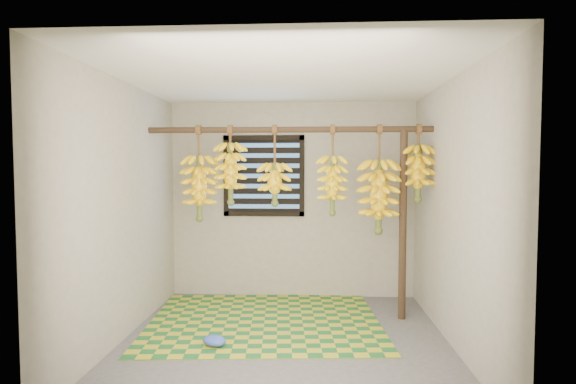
# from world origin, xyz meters

# --- Properties ---
(floor) EXTENTS (3.00, 3.00, 0.01)m
(floor) POSITION_xyz_m (0.00, 0.00, -0.01)
(floor) COLOR #4C4C4C
(floor) RESTS_ON ground
(ceiling) EXTENTS (3.00, 3.00, 0.01)m
(ceiling) POSITION_xyz_m (0.00, 0.00, 2.40)
(ceiling) COLOR silver
(ceiling) RESTS_ON wall_back
(wall_back) EXTENTS (3.00, 0.01, 2.40)m
(wall_back) POSITION_xyz_m (0.00, 1.50, 1.20)
(wall_back) COLOR gray
(wall_back) RESTS_ON floor
(wall_left) EXTENTS (0.01, 3.00, 2.40)m
(wall_left) POSITION_xyz_m (-1.50, 0.00, 1.20)
(wall_left) COLOR gray
(wall_left) RESTS_ON floor
(wall_right) EXTENTS (0.01, 3.00, 2.40)m
(wall_right) POSITION_xyz_m (1.50, 0.00, 1.20)
(wall_right) COLOR gray
(wall_right) RESTS_ON floor
(window) EXTENTS (1.00, 0.04, 1.00)m
(window) POSITION_xyz_m (-0.35, 1.48, 1.50)
(window) COLOR black
(window) RESTS_ON wall_back
(hanging_pole) EXTENTS (3.00, 0.06, 0.06)m
(hanging_pole) POSITION_xyz_m (0.00, 0.70, 2.00)
(hanging_pole) COLOR #3A2C1C
(hanging_pole) RESTS_ON wall_left
(support_post) EXTENTS (0.08, 0.08, 2.00)m
(support_post) POSITION_xyz_m (1.20, 0.70, 1.00)
(support_post) COLOR #3A2C1C
(support_post) RESTS_ON floor
(woven_mat) EXTENTS (2.49, 2.06, 0.01)m
(woven_mat) POSITION_xyz_m (-0.24, 0.54, 0.01)
(woven_mat) COLOR #1C5F28
(woven_mat) RESTS_ON floor
(plastic_bag) EXTENTS (0.27, 0.24, 0.09)m
(plastic_bag) POSITION_xyz_m (-0.62, -0.16, 0.06)
(plastic_bag) COLOR blue
(plastic_bag) RESTS_ON woven_mat
(banana_bunch_a) EXTENTS (0.35, 0.35, 1.01)m
(banana_bunch_a) POSITION_xyz_m (-0.96, 0.70, 1.38)
(banana_bunch_a) COLOR brown
(banana_bunch_a) RESTS_ON hanging_pole
(banana_bunch_b) EXTENTS (0.34, 0.34, 0.84)m
(banana_bunch_b) POSITION_xyz_m (-0.62, 0.70, 1.54)
(banana_bunch_b) COLOR brown
(banana_bunch_b) RESTS_ON hanging_pole
(banana_bunch_c) EXTENTS (0.34, 0.34, 0.85)m
(banana_bunch_c) POSITION_xyz_m (-0.15, 0.70, 1.43)
(banana_bunch_c) COLOR brown
(banana_bunch_c) RESTS_ON hanging_pole
(banana_bunch_d) EXTENTS (0.31, 0.31, 0.95)m
(banana_bunch_d) POSITION_xyz_m (0.46, 0.70, 1.42)
(banana_bunch_d) COLOR brown
(banana_bunch_d) RESTS_ON hanging_pole
(banana_bunch_e) EXTENTS (0.41, 0.41, 1.13)m
(banana_bunch_e) POSITION_xyz_m (0.95, 0.70, 1.30)
(banana_bunch_e) COLOR brown
(banana_bunch_e) RESTS_ON hanging_pole
(banana_bunch_f) EXTENTS (0.33, 0.33, 0.80)m
(banana_bunch_f) POSITION_xyz_m (1.35, 0.70, 1.54)
(banana_bunch_f) COLOR brown
(banana_bunch_f) RESTS_ON hanging_pole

